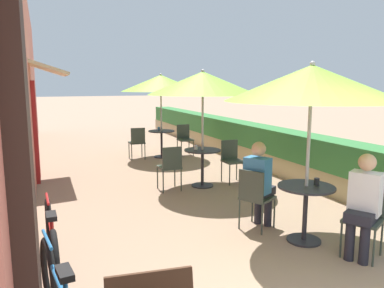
{
  "coord_description": "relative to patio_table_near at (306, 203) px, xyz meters",
  "views": [
    {
      "loc": [
        -2.24,
        -1.68,
        2.05
      ],
      "look_at": [
        0.15,
        4.28,
        1.0
      ],
      "focal_mm": 35.0,
      "sensor_mm": 36.0,
      "label": 1
    }
  ],
  "objects": [
    {
      "name": "coffee_cup_near",
      "position": [
        0.15,
        -0.01,
        0.27
      ],
      "size": [
        0.07,
        0.07,
        0.09
      ],
      "color": "#232328",
      "rests_on": "patio_table_near"
    },
    {
      "name": "patio_umbrella_mid",
      "position": [
        -0.18,
        2.93,
        1.52
      ],
      "size": [
        2.14,
        2.14,
        2.31
      ],
      "color": "#B7B7BC",
      "rests_on": "ground_plane"
    },
    {
      "name": "patio_table_far",
      "position": [
        -0.05,
        6.1,
        0.0
      ],
      "size": [
        0.72,
        0.72,
        0.75
      ],
      "color": "#28282D",
      "rests_on": "ground_plane"
    },
    {
      "name": "cafe_chair_near_right",
      "position": [
        0.41,
        -0.58,
        -0.01
      ],
      "size": [
        0.54,
        0.54,
        0.87
      ],
      "rotation": [
        0.0,
        0.0,
        8.36
      ],
      "color": "#384238",
      "rests_on": "ground_plane"
    },
    {
      "name": "seated_patron_near_left",
      "position": [
        -0.31,
        0.63,
        0.16
      ],
      "size": [
        0.5,
        0.47,
        1.25
      ],
      "rotation": [
        0.0,
        0.0,
        5.22
      ],
      "color": "#23232D",
      "rests_on": "ground_plane"
    },
    {
      "name": "cafe_chair_near_left",
      "position": [
        -0.41,
        0.58,
        -0.01
      ],
      "size": [
        0.54,
        0.54,
        0.87
      ],
      "rotation": [
        0.0,
        0.0,
        5.22
      ],
      "color": "#384238",
      "rests_on": "ground_plane"
    },
    {
      "name": "coffee_cup_mid",
      "position": [
        -0.3,
        2.99,
        0.27
      ],
      "size": [
        0.07,
        0.07,
        0.09
      ],
      "color": "white",
      "rests_on": "patio_table_mid"
    },
    {
      "name": "coffee_cup_far",
      "position": [
        -0.08,
        6.23,
        0.27
      ],
      "size": [
        0.07,
        0.07,
        0.09
      ],
      "color": "teal",
      "rests_on": "patio_table_far"
    },
    {
      "name": "patio_table_mid",
      "position": [
        -0.18,
        2.93,
        0.0
      ],
      "size": [
        0.72,
        0.72,
        0.75
      ],
      "color": "#28282D",
      "rests_on": "ground_plane"
    },
    {
      "name": "planter_hedge",
      "position": [
        1.9,
        5.46,
        0.01
      ],
      "size": [
        0.6,
        14.28,
        1.01
      ],
      "color": "tan",
      "rests_on": "ground_plane"
    },
    {
      "name": "cafe_chair_mid_right",
      "position": [
        -0.88,
        2.85,
        -0.01
      ],
      "size": [
        0.4,
        0.4,
        0.87
      ],
      "rotation": [
        0.0,
        0.0,
        6.29
      ],
      "color": "#384238",
      "rests_on": "ground_plane"
    },
    {
      "name": "cafe_facade_wall",
      "position": [
        -3.39,
        5.43,
        1.57
      ],
      "size": [
        0.98,
        15.28,
        4.2
      ],
      "color": "#C66B5B",
      "rests_on": "ground_plane"
    },
    {
      "name": "cafe_chair_far_left",
      "position": [
        -0.75,
        6.04,
        -0.01
      ],
      "size": [
        0.41,
        0.41,
        0.87
      ],
      "rotation": [
        0.0,
        0.0,
        6.26
      ],
      "color": "#384238",
      "rests_on": "ground_plane"
    },
    {
      "name": "patio_umbrella_near",
      "position": [
        -0.0,
        0.0,
        1.52
      ],
      "size": [
        2.14,
        2.14,
        2.31
      ],
      "color": "#B7B7BC",
      "rests_on": "ground_plane"
    },
    {
      "name": "patio_table_near",
      "position": [
        0.0,
        0.0,
        0.0
      ],
      "size": [
        0.72,
        0.72,
        0.75
      ],
      "color": "#28282D",
      "rests_on": "ground_plane"
    },
    {
      "name": "bicycle_second",
      "position": [
        -3.08,
        0.39,
        -0.18
      ],
      "size": [
        0.12,
        1.74,
        0.75
      ],
      "rotation": [
        0.0,
        0.0,
        0.03
      ],
      "color": "black",
      "rests_on": "ground_plane"
    },
    {
      "name": "patio_umbrella_far",
      "position": [
        -0.05,
        6.1,
        1.52
      ],
      "size": [
        2.14,
        2.14,
        2.31
      ],
      "color": "#B7B7BC",
      "rests_on": "ground_plane"
    },
    {
      "name": "cafe_chair_far_right",
      "position": [
        0.66,
        6.17,
        -0.01
      ],
      "size": [
        0.41,
        0.41,
        0.87
      ],
      "rotation": [
        0.0,
        0.0,
        9.41
      ],
      "color": "#384238",
      "rests_on": "ground_plane"
    },
    {
      "name": "seated_patron_near_right",
      "position": [
        0.31,
        -0.63,
        0.16
      ],
      "size": [
        0.5,
        0.47,
        1.25
      ],
      "rotation": [
        0.0,
        0.0,
        8.36
      ],
      "color": "#23232D",
      "rests_on": "ground_plane"
    },
    {
      "name": "cafe_chair_mid_left",
      "position": [
        0.52,
        3.02,
        -0.01
      ],
      "size": [
        0.4,
        0.4,
        0.87
      ],
      "rotation": [
        0.0,
        0.0,
        3.15
      ],
      "color": "#384238",
      "rests_on": "ground_plane"
    }
  ]
}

